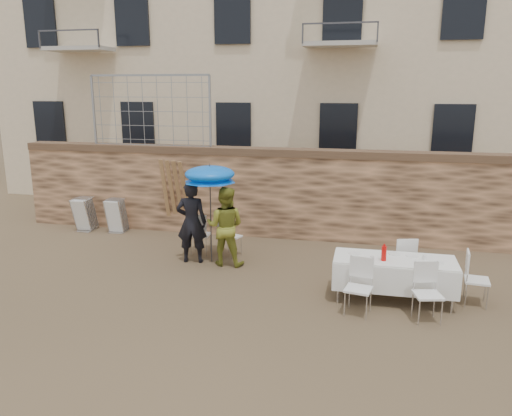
% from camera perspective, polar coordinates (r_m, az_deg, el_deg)
% --- Properties ---
extents(ground, '(80.00, 80.00, 0.00)m').
position_cam_1_polar(ground, '(8.37, -6.13, -12.75)').
color(ground, brown).
rests_on(ground, ground).
extents(stone_wall, '(13.00, 0.50, 2.20)m').
position_cam_1_polar(stone_wall, '(12.60, 1.01, 1.71)').
color(stone_wall, '#8E6547').
rests_on(stone_wall, ground).
extents(chain_link_fence, '(3.20, 0.06, 1.80)m').
position_cam_1_polar(chain_link_fence, '(13.28, -11.97, 10.74)').
color(chain_link_fence, gray).
rests_on(chain_link_fence, stone_wall).
extents(man_suit, '(0.71, 0.53, 1.78)m').
position_cam_1_polar(man_suit, '(10.78, -7.37, -1.62)').
color(man_suit, black).
rests_on(man_suit, ground).
extents(woman_dress, '(0.83, 0.64, 1.69)m').
position_cam_1_polar(woman_dress, '(10.57, -3.53, -2.09)').
color(woman_dress, '#ABB035').
rests_on(woman_dress, ground).
extents(umbrella, '(1.10, 1.10, 1.99)m').
position_cam_1_polar(umbrella, '(10.53, -5.30, 3.54)').
color(umbrella, '#3F3F44').
rests_on(umbrella, ground).
extents(couple_chair_left, '(0.50, 0.50, 0.96)m').
position_cam_1_polar(couple_chair_left, '(11.39, -6.37, -2.90)').
color(couple_chair_left, white).
rests_on(couple_chair_left, ground).
extents(couple_chair_right, '(0.63, 0.63, 0.96)m').
position_cam_1_polar(couple_chair_right, '(11.19, -2.97, -3.14)').
color(couple_chair_right, white).
rests_on(couple_chair_right, ground).
extents(banquet_table, '(2.10, 0.85, 0.78)m').
position_cam_1_polar(banquet_table, '(9.16, 15.58, -5.85)').
color(banquet_table, white).
rests_on(banquet_table, ground).
extents(soda_bottle, '(0.09, 0.09, 0.26)m').
position_cam_1_polar(soda_bottle, '(8.95, 14.41, -5.05)').
color(soda_bottle, red).
rests_on(soda_bottle, banquet_table).
extents(table_chair_front_left, '(0.56, 0.56, 0.96)m').
position_cam_1_polar(table_chair_front_left, '(8.53, 11.62, -8.90)').
color(table_chair_front_left, white).
rests_on(table_chair_front_left, ground).
extents(table_chair_front_right, '(0.58, 0.58, 0.96)m').
position_cam_1_polar(table_chair_front_right, '(8.60, 19.06, -9.21)').
color(table_chair_front_right, white).
rests_on(table_chair_front_right, ground).
extents(table_chair_back, '(0.59, 0.59, 0.96)m').
position_cam_1_polar(table_chair_back, '(10.01, 16.43, -5.75)').
color(table_chair_back, white).
rests_on(table_chair_back, ground).
extents(table_chair_side, '(0.53, 0.53, 0.96)m').
position_cam_1_polar(table_chair_side, '(9.53, 23.95, -7.40)').
color(table_chair_side, white).
rests_on(table_chair_side, ground).
extents(chair_stack_left, '(0.46, 0.55, 0.92)m').
position_cam_1_polar(chair_stack_left, '(14.05, -18.58, -0.43)').
color(chair_stack_left, white).
rests_on(chair_stack_left, ground).
extents(chair_stack_right, '(0.46, 0.47, 0.92)m').
position_cam_1_polar(chair_stack_right, '(13.62, -15.33, -0.64)').
color(chair_stack_right, white).
rests_on(chair_stack_right, ground).
extents(wood_planks, '(0.70, 0.20, 2.00)m').
position_cam_1_polar(wood_planks, '(12.89, -9.03, 1.36)').
color(wood_planks, '#A37749').
rests_on(wood_planks, ground).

